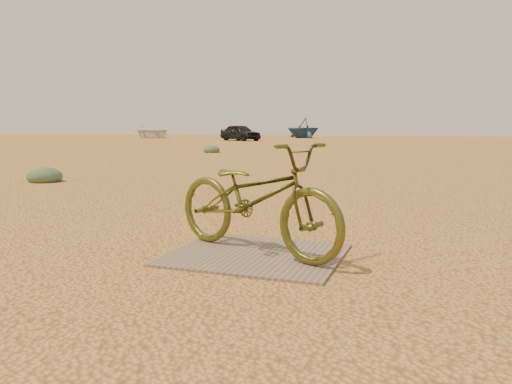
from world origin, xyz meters
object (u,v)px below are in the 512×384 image
(bicycle, at_px, (255,198))
(boat_near_left, at_px, (152,132))
(plywood_board, at_px, (256,254))
(car, at_px, (240,133))
(boat_far_left, at_px, (303,128))

(bicycle, distance_m, boat_near_left, 46.44)
(plywood_board, bearing_deg, car, 111.81)
(car, height_order, boat_far_left, boat_far_left)
(boat_near_left, height_order, boat_far_left, boat_far_left)
(car, xyz_separation_m, boat_far_left, (2.38, 10.64, 0.34))
(plywood_board, relative_size, bicycle, 0.79)
(car, xyz_separation_m, boat_near_left, (-11.89, 6.40, -0.02))
(car, relative_size, boat_far_left, 1.01)
(bicycle, xyz_separation_m, boat_near_left, (-24.99, 39.15, 0.12))
(car, bearing_deg, boat_near_left, 91.73)
(plywood_board, bearing_deg, boat_near_left, 122.55)
(bicycle, height_order, boat_far_left, boat_far_left)
(plywood_board, xyz_separation_m, car, (-13.12, 32.78, 0.63))
(plywood_board, relative_size, boat_far_left, 0.38)
(bicycle, relative_size, boat_far_left, 0.48)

